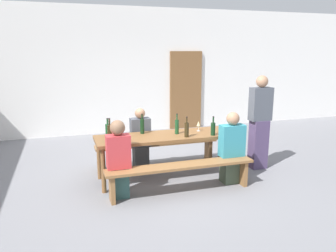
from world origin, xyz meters
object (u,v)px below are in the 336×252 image
Objects in this scene: seated_guest_near_0 at (119,160)px; seated_guest_far_0 at (140,141)px; standing_host at (259,124)px; wine_glass_1 at (221,126)px; wine_bottle_4 at (110,132)px; tasting_table at (168,139)px; wine_bottle_3 at (142,126)px; wine_bottle_5 at (213,128)px; wooden_door at (186,90)px; wine_bottle_2 at (177,126)px; seated_guest_near_1 at (232,149)px; wine_bottle_1 at (187,129)px; wine_glass_0 at (198,124)px; wine_bottle_0 at (108,130)px; bench_far at (157,147)px; bench_near at (181,170)px.

seated_guest_far_0 is at bearing -28.99° from seated_guest_near_0.
wine_glass_1 is at bearing 8.59° from standing_host.
wine_bottle_4 is 2.69m from standing_host.
tasting_table is 6.72× the size of wine_bottle_4.
tasting_table is at bearing -29.04° from wine_bottle_3.
seated_guest_near_0 reaches higher than wine_bottle_5.
wine_bottle_5 is (1.66, -0.18, -0.02)m from wine_bottle_4.
wooden_door reaches higher than wine_bottle_2.
wooden_door is 1.85× the size of seated_guest_far_0.
seated_guest_near_1 is at bearing -99.94° from wooden_door.
tasting_table is 0.39m from wine_bottle_1.
tasting_table is 0.99m from wine_bottle_4.
tasting_table is 0.93m from wine_glass_1.
wine_bottle_1 is at bearing 7.57° from standing_host.
wine_glass_0 is 0.76m from seated_guest_near_1.
seated_guest_near_0 reaches higher than tasting_table.
wooden_door is 4.68m from seated_guest_near_0.
tasting_table is 6.92× the size of wine_bottle_2.
seated_guest_near_1 reaches higher than wine_bottle_5.
wine_bottle_4 reaches higher than wine_bottle_0.
wine_bottle_1 is 0.45m from wine_bottle_5.
wine_bottle_4 is (-0.58, -0.28, 0.00)m from wine_bottle_3.
wine_bottle_1 is 1.22m from wine_bottle_4.
seated_guest_far_0 is (-1.25, 0.65, -0.33)m from wine_glass_1.
seated_guest_near_1 reaches higher than wine_bottle_3.
bench_far is 1.49m from seated_guest_near_1.
seated_guest_near_0 is 0.68× the size of standing_host.
seated_guest_far_0 is (-0.35, -0.15, 0.18)m from bench_far.
seated_guest_near_1 is (1.88, -0.43, -0.33)m from wine_bottle_4.
standing_host is (2.69, -0.22, -0.03)m from wine_bottle_0.
wine_bottle_4 is at bearing 77.06° from seated_guest_near_1.
wine_bottle_3 is at bearing 1.82° from wine_bottle_0.
seated_guest_near_1 is 0.69× the size of standing_host.
seated_guest_far_0 is at bearing 51.61° from seated_guest_near_1.
wooden_door reaches higher than tasting_table.
wine_glass_1 is 0.84m from standing_host.
wine_bottle_1 is at bearing -110.49° from wooden_door.
wine_bottle_3 is at bearing 164.11° from wine_glass_1.
bench_far is 1.04m from wine_bottle_1.
wine_bottle_4 is 2.18× the size of wine_glass_1.
tasting_table reaches higher than bench_far.
wine_bottle_5 is (0.70, -0.25, 0.19)m from tasting_table.
wine_bottle_3 is at bearing -6.51° from standing_host.
wine_bottle_4 is at bearing 7.15° from seated_guest_near_0.
wine_glass_0 is 1.64m from seated_guest_near_0.
wine_bottle_1 is at bearing -19.12° from wine_bottle_0.
wooden_door is 3.78m from wine_bottle_5.
wine_bottle_5 is (0.53, -0.28, -0.01)m from wine_bottle_2.
seated_guest_near_0 is (-0.91, 0.15, 0.20)m from bench_near.
bench_near is at bearing -111.51° from wooden_door.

